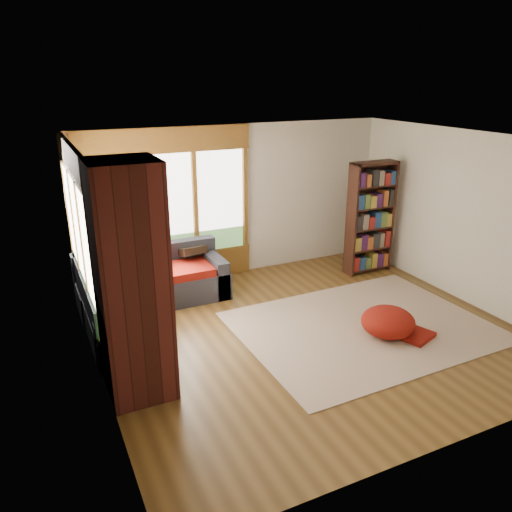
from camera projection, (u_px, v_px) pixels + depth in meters
name	position (u px, v px, depth m)	size (l,w,h in m)	color
floor	(309.00, 332.00, 6.90)	(5.50, 5.50, 0.00)	#4F3516
ceiling	(316.00, 141.00, 6.00)	(5.50, 5.50, 0.00)	white
wall_back	(236.00, 201.00, 8.58)	(5.50, 0.04, 2.60)	silver
wall_front	(462.00, 326.00, 4.33)	(5.50, 0.04, 2.60)	silver
wall_left	(92.00, 278.00, 5.35)	(0.04, 5.00, 2.60)	silver
wall_right	(468.00, 219.00, 7.55)	(0.04, 5.00, 2.60)	silver
windows_back	(169.00, 206.00, 8.05)	(2.82, 0.10, 1.90)	brown
windows_left	(81.00, 241.00, 6.36)	(0.10, 2.62, 1.90)	brown
roller_blind	(72.00, 197.00, 6.94)	(0.03, 0.72, 0.90)	#789D59
brick_chimney	(132.00, 284.00, 5.19)	(0.70, 0.70, 2.60)	#471914
sectional_sofa	(138.00, 291.00, 7.45)	(2.20, 2.20, 0.80)	#292A32
area_rug	(363.00, 327.00, 7.04)	(3.43, 2.62, 0.01)	beige
bookshelf	(370.00, 218.00, 8.73)	(0.85, 0.28, 1.98)	#351911
pouf	(388.00, 321.00, 6.76)	(0.73, 0.73, 0.39)	maroon
dog_tan	(147.00, 256.00, 7.48)	(1.02, 1.04, 0.51)	brown
dog_brindle	(142.00, 274.00, 6.96)	(0.61, 0.79, 0.39)	#362414
throw_pillows	(136.00, 260.00, 7.44)	(1.98, 1.68, 0.45)	black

